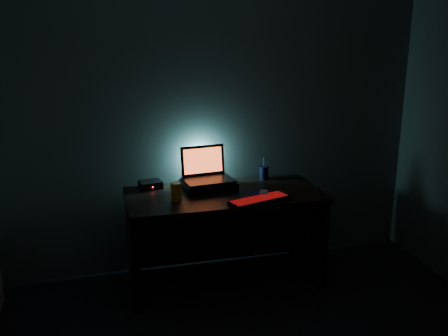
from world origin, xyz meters
The scene contains 10 objects.
room centered at (0.00, 0.00, 1.25)m, with size 3.50×4.00×2.50m.
desk centered at (0.00, 1.67, 0.49)m, with size 1.50×0.70×0.75m.
riser centered at (-0.10, 1.76, 0.78)m, with size 0.40×0.30×0.06m, color black.
laptop centered at (-0.10, 1.81, 0.87)m, with size 0.41×0.32×0.26m.
keyboard centered at (0.19, 1.36, 0.76)m, with size 0.49×0.28×0.03m.
mousepad centered at (0.27, 1.48, 0.75)m, with size 0.22×0.20×0.00m, color #0C1255.
mouse centered at (0.27, 1.48, 0.77)m, with size 0.06×0.10×0.03m, color gray.
pen_cup centered at (0.41, 1.89, 0.80)m, with size 0.08×0.08×0.11m, color black.
juice_glass centered at (-0.39, 1.54, 0.82)m, with size 0.08×0.08×0.14m, color #D2910B.
router centered at (-0.54, 1.88, 0.78)m, with size 0.19×0.16×0.06m.
Camera 1 is at (-0.91, -1.90, 1.98)m, focal length 40.00 mm.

